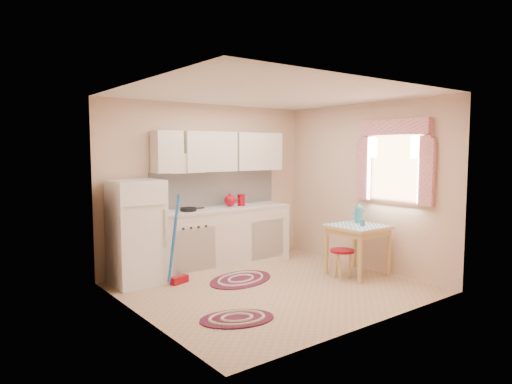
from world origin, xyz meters
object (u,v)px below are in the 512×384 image
Objects in this scene: table at (357,250)px; stool at (342,264)px; fridge at (137,232)px; base_cabinets at (221,239)px.

stool is (-0.34, -0.02, -0.15)m from table.
fridge is 1.94× the size of table.
table is 0.37m from stool.
table reaches higher than stool.
base_cabinets reaches higher than table.
fridge is at bearing 150.48° from table.
stool is at bearing -176.99° from table.
table is at bearing -29.52° from fridge.
table is at bearing 3.01° from stool.
table is at bearing -50.18° from base_cabinets.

